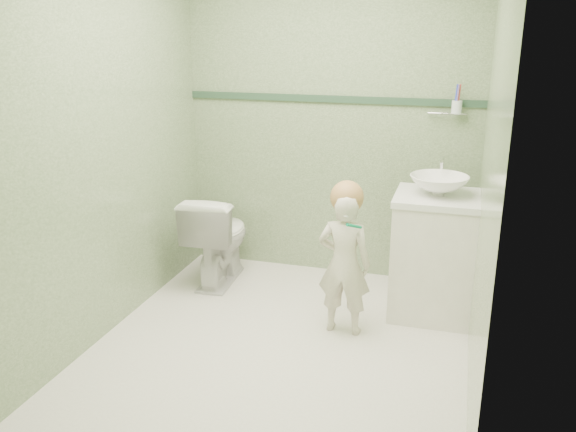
% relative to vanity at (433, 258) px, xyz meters
% --- Properties ---
extents(ground, '(2.50, 2.50, 0.00)m').
position_rel_vanity_xyz_m(ground, '(-0.84, -0.70, -0.40)').
color(ground, silver).
rests_on(ground, ground).
extents(room_shell, '(2.50, 2.54, 2.40)m').
position_rel_vanity_xyz_m(room_shell, '(-0.84, -0.70, 0.80)').
color(room_shell, gray).
rests_on(room_shell, ground).
extents(trim_stripe, '(2.20, 0.02, 0.05)m').
position_rel_vanity_xyz_m(trim_stripe, '(-0.84, 0.54, 0.95)').
color(trim_stripe, '#2A4733').
rests_on(trim_stripe, room_shell).
extents(vanity, '(0.52, 0.50, 0.80)m').
position_rel_vanity_xyz_m(vanity, '(0.00, 0.00, 0.00)').
color(vanity, silver).
rests_on(vanity, ground).
extents(counter, '(0.54, 0.52, 0.04)m').
position_rel_vanity_xyz_m(counter, '(0.00, 0.00, 0.41)').
color(counter, white).
rests_on(counter, vanity).
extents(basin, '(0.37, 0.37, 0.13)m').
position_rel_vanity_xyz_m(basin, '(0.00, 0.00, 0.49)').
color(basin, white).
rests_on(basin, counter).
extents(faucet, '(0.03, 0.13, 0.18)m').
position_rel_vanity_xyz_m(faucet, '(0.00, 0.19, 0.57)').
color(faucet, silver).
rests_on(faucet, counter).
extents(cup_holder, '(0.26, 0.07, 0.21)m').
position_rel_vanity_xyz_m(cup_holder, '(0.05, 0.48, 0.93)').
color(cup_holder, silver).
rests_on(cup_holder, room_shell).
extents(toilet, '(0.43, 0.70, 0.69)m').
position_rel_vanity_xyz_m(toilet, '(-1.58, 0.10, -0.05)').
color(toilet, white).
rests_on(toilet, ground).
extents(toddler, '(0.34, 0.23, 0.91)m').
position_rel_vanity_xyz_m(toddler, '(-0.52, -0.42, 0.06)').
color(toddler, beige).
rests_on(toddler, ground).
extents(hair_cap, '(0.20, 0.20, 0.20)m').
position_rel_vanity_xyz_m(hair_cap, '(-0.52, -0.39, 0.48)').
color(hair_cap, '#B17F49').
rests_on(hair_cap, toddler).
extents(teal_toothbrush, '(0.11, 0.13, 0.08)m').
position_rel_vanity_xyz_m(teal_toothbrush, '(-0.45, -0.54, 0.36)').
color(teal_toothbrush, '#038657').
rests_on(teal_toothbrush, toddler).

